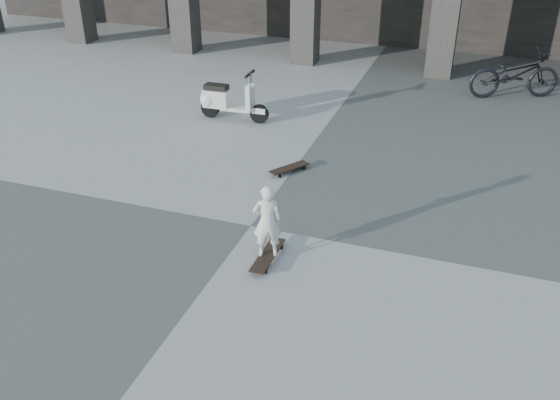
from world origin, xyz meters
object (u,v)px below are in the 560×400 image
(skateboard_spare, at_px, (289,168))
(bicycle, at_px, (515,74))
(scooter, at_px, (222,100))
(longboard, at_px, (268,255))
(child, at_px, (267,221))

(skateboard_spare, relative_size, bicycle, 0.36)
(skateboard_spare, height_order, scooter, scooter)
(skateboard_spare, bearing_deg, scooter, 80.70)
(longboard, bearing_deg, scooter, 30.62)
(skateboard_spare, xyz_separation_m, scooter, (-2.12, 1.98, 0.34))
(child, bearing_deg, bicycle, -132.77)
(child, bearing_deg, longboard, 22.84)
(child, relative_size, scooter, 0.68)
(skateboard_spare, xyz_separation_m, child, (0.57, -2.62, 0.53))
(scooter, bearing_deg, bicycle, 29.80)
(skateboard_spare, distance_m, bicycle, 6.51)
(longboard, bearing_deg, bicycle, -20.29)
(skateboard_spare, height_order, child, child)
(bicycle, bearing_deg, skateboard_spare, 123.79)
(child, relative_size, bicycle, 0.50)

